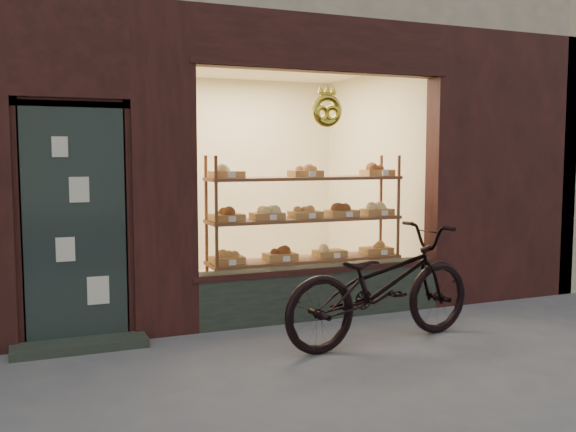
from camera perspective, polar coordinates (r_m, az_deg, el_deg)
name	(u,v)px	position (r m, az deg, el deg)	size (l,w,h in m)	color
ground	(391,391)	(4.87, 9.12, -15.13)	(90.00, 90.00, 0.00)	#4D4E59
display_shelf	(305,233)	(7.08, 1.56, -1.51)	(2.20, 0.45, 1.70)	#5C2F1D
bicycle	(381,285)	(5.90, 8.31, -6.08)	(0.71, 2.03, 1.07)	black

